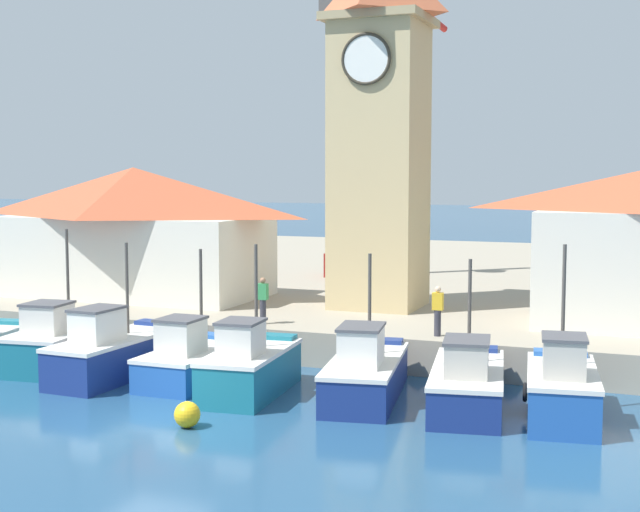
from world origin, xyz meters
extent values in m
plane|color=navy|center=(0.00, 0.00, 0.00)|extent=(300.00, 300.00, 0.00)
cube|color=#9E937F|center=(0.00, 27.66, 0.58)|extent=(120.00, 40.00, 1.17)
cube|color=#196B7F|center=(-9.85, 6.00, 1.05)|extent=(1.70, 0.87, 0.24)
cube|color=#196B7F|center=(-6.40, 4.69, 0.59)|extent=(2.53, 4.50, 1.18)
cube|color=#196B7F|center=(-6.62, 6.57, 1.30)|extent=(1.80, 0.80, 0.24)
cube|color=silver|center=(-6.40, 4.69, 1.23)|extent=(2.60, 4.57, 0.12)
cube|color=beige|center=(-6.32, 3.94, 1.74)|extent=(1.37, 1.42, 0.90)
cube|color=#4C4C51|center=(-6.32, 3.94, 2.23)|extent=(1.46, 1.51, 0.08)
cylinder|color=#4C4742|center=(-6.46, 5.22, 2.91)|extent=(0.10, 0.10, 3.25)
torus|color=black|center=(-7.52, 4.78, 0.59)|extent=(0.18, 0.53, 0.52)
cube|color=navy|center=(-3.89, 4.15, 0.59)|extent=(1.94, 5.18, 1.18)
cube|color=navy|center=(-3.80, 6.46, 1.30)|extent=(1.51, 0.66, 0.24)
cube|color=silver|center=(-3.89, 4.15, 1.23)|extent=(2.01, 5.24, 0.12)
cube|color=silver|center=(-3.92, 3.26, 1.78)|extent=(1.11, 1.57, 0.97)
cube|color=#4C4C51|center=(-3.92, 3.26, 2.30)|extent=(1.19, 1.66, 0.08)
cylinder|color=#4C4742|center=(-3.86, 4.79, 2.74)|extent=(0.10, 0.10, 2.90)
torus|color=black|center=(-4.83, 4.44, 0.59)|extent=(0.14, 0.52, 0.52)
cube|color=#2356A8|center=(-1.33, 4.50, 0.46)|extent=(1.87, 4.22, 0.92)
cube|color=#2356A8|center=(-1.34, 6.36, 1.04)|extent=(1.59, 0.60, 0.24)
cube|color=silver|center=(-1.33, 4.50, 0.97)|extent=(1.93, 4.28, 0.12)
cube|color=beige|center=(-1.33, 3.76, 1.53)|extent=(1.12, 1.27, 1.00)
cube|color=#4C4C51|center=(-1.33, 3.76, 2.07)|extent=(1.20, 1.35, 0.08)
cylinder|color=#4C4742|center=(-1.33, 5.02, 2.54)|extent=(0.10, 0.10, 3.03)
torus|color=black|center=(-2.34, 4.71, 0.46)|extent=(0.12, 0.52, 0.52)
cube|color=#196B7F|center=(0.97, 3.74, 0.59)|extent=(2.17, 4.41, 1.19)
cube|color=#196B7F|center=(0.79, 5.61, 1.31)|extent=(1.56, 0.74, 0.24)
cube|color=silver|center=(0.97, 3.74, 1.24)|extent=(2.24, 4.48, 0.12)
cube|color=beige|center=(1.04, 3.00, 1.76)|extent=(1.18, 1.37, 0.91)
cube|color=#4C4C51|center=(1.04, 3.00, 2.25)|extent=(1.27, 1.46, 0.08)
cylinder|color=#4C4742|center=(0.92, 4.27, 2.81)|extent=(0.10, 0.10, 3.02)
torus|color=black|center=(-0.01, 3.86, 0.59)|extent=(0.17, 0.53, 0.52)
cube|color=navy|center=(4.22, 4.55, 0.52)|extent=(2.66, 5.40, 1.04)
cube|color=navy|center=(3.83, 6.85, 1.16)|extent=(1.63, 0.85, 0.24)
cube|color=silver|center=(4.22, 4.55, 1.09)|extent=(2.73, 5.47, 0.12)
cube|color=silver|center=(4.37, 3.66, 1.66)|extent=(1.34, 1.71, 1.02)
cube|color=#4C4C51|center=(4.37, 3.66, 2.21)|extent=(1.43, 1.80, 0.08)
cylinder|color=#4C4742|center=(4.11, 5.19, 2.62)|extent=(0.10, 0.10, 2.93)
torus|color=black|center=(3.20, 4.64, 0.52)|extent=(0.21, 0.53, 0.52)
cube|color=navy|center=(7.13, 4.60, 0.50)|extent=(2.69, 5.39, 1.00)
cube|color=navy|center=(6.74, 6.90, 1.12)|extent=(1.65, 0.86, 0.24)
cube|color=silver|center=(7.13, 4.60, 1.05)|extent=(2.76, 5.46, 0.12)
cube|color=#B2ADA3|center=(7.28, 3.71, 1.55)|extent=(1.35, 1.71, 0.88)
cube|color=#4C4C51|center=(7.28, 3.71, 2.03)|extent=(1.45, 1.80, 0.08)
cylinder|color=#4C4742|center=(7.02, 5.24, 2.57)|extent=(0.10, 0.10, 2.91)
torus|color=black|center=(6.10, 4.69, 0.50)|extent=(0.21, 0.53, 0.52)
cube|color=#2356A8|center=(9.66, 4.38, 0.59)|extent=(2.30, 4.51, 1.19)
cube|color=#2356A8|center=(9.39, 6.27, 1.31)|extent=(1.53, 0.80, 0.24)
cube|color=silver|center=(9.66, 4.38, 1.24)|extent=(2.37, 4.58, 0.12)
cube|color=#B2ADA3|center=(9.76, 3.63, 1.78)|extent=(1.20, 1.43, 0.96)
cube|color=#4C4C51|center=(9.76, 3.63, 2.29)|extent=(1.29, 1.52, 0.08)
cylinder|color=#4C4742|center=(9.58, 4.92, 2.91)|extent=(0.10, 0.10, 3.23)
torus|color=black|center=(8.70, 4.47, 0.59)|extent=(0.19, 0.53, 0.52)
cube|color=tan|center=(1.65, 13.87, 6.59)|extent=(3.25, 3.25, 10.85)
cube|color=tan|center=(1.65, 13.87, 12.16)|extent=(3.75, 3.75, 0.30)
cylinder|color=white|center=(1.65, 12.19, 10.52)|extent=(1.79, 0.12, 1.79)
torus|color=#332D23|center=(1.65, 12.15, 10.52)|extent=(1.91, 0.12, 1.91)
cube|color=silver|center=(-9.05, 13.22, 2.86)|extent=(10.91, 5.40, 3.39)
pyramid|color=#B25133|center=(-9.05, 13.22, 5.58)|extent=(11.31, 5.80, 2.06)
cube|color=maroon|center=(-2.80, 23.02, 1.77)|extent=(2.00, 2.00, 1.20)
cylinder|color=red|center=(-2.80, 23.02, 9.42)|extent=(0.56, 0.56, 14.11)
cube|color=#4C4C4C|center=(-3.27, 21.78, 14.23)|extent=(1.00, 1.00, 1.00)
sphere|color=gold|center=(0.95, 0.10, 0.33)|extent=(0.67, 0.67, 0.67)
cylinder|color=#33333D|center=(-0.89, 8.60, 1.59)|extent=(0.22, 0.22, 0.85)
cube|color=#338C4C|center=(-0.89, 8.60, 2.30)|extent=(0.34, 0.22, 0.56)
sphere|color=#9E7051|center=(-0.89, 8.60, 2.69)|extent=(0.20, 0.20, 0.20)
cylinder|color=#33333D|center=(5.31, 8.54, 1.59)|extent=(0.22, 0.22, 0.85)
cube|color=gold|center=(5.31, 8.54, 2.30)|extent=(0.34, 0.22, 0.56)
sphere|color=beige|center=(5.31, 8.54, 2.69)|extent=(0.20, 0.20, 0.20)
camera|label=1|loc=(12.04, -19.13, 6.44)|focal=50.00mm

